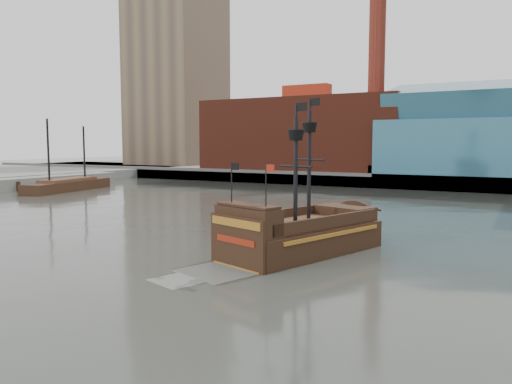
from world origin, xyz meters
The scene contains 7 objects.
ground centered at (0.00, 0.00, 0.00)m, with size 400.00×400.00×0.00m, color #2B2D28.
promenade_far centered at (0.00, 92.00, 1.00)m, with size 220.00×60.00×2.00m, color slate.
seawall centered at (0.00, 62.50, 1.30)m, with size 220.00×1.00×2.60m, color #4C4C49.
pier centered at (-58.00, 30.00, 1.00)m, with size 6.00×40.00×2.00m, color slate.
skyline centered at (5.21, 84.56, 24.55)m, with size 149.00×45.00×62.00m.
pirate_ship centered at (5.59, 7.76, 1.10)m, with size 9.48×16.85×12.09m.
docked_vessel centered at (-48.20, 32.54, 0.79)m, with size 7.81×18.65×12.37m.
Camera 1 is at (20.18, -24.86, 7.96)m, focal length 35.00 mm.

